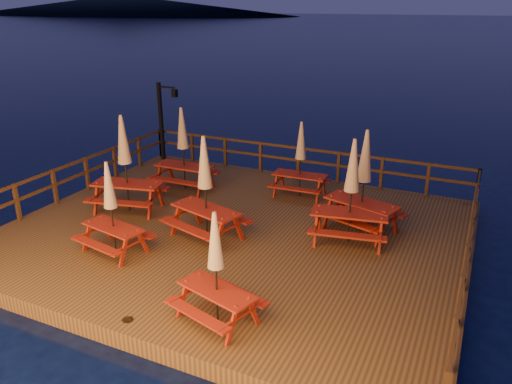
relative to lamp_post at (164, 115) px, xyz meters
The scene contains 14 objects.
ground 7.39m from the lamp_post, 40.16° to the right, with size 500.00×500.00×0.00m, color black.
deck 7.33m from the lamp_post, 40.16° to the right, with size 12.00×10.00×0.40m, color #482C17.
deck_piles 7.48m from the lamp_post, 40.16° to the right, with size 11.44×9.44×1.40m.
railing 6.15m from the lamp_post, 27.22° to the right, with size 11.80×9.75×1.10m.
lamp_post is the anchor object (origin of this frame).
headland_left 241.46m from the lamp_post, 129.82° to the left, with size 180.00×84.00×9.00m, color black.
picnic_table_0 10.95m from the lamp_post, 50.22° to the right, with size 1.91×1.71×2.30m.
picnic_table_1 5.09m from the lamp_post, 67.93° to the right, with size 2.35×2.09×2.88m.
picnic_table_2 9.29m from the lamp_post, 25.35° to the right, with size 2.18×1.91×2.75m.
picnic_table_3 7.76m from the lamp_post, 64.73° to the right, with size 1.86×1.63×2.35m.
picnic_table_4 9.08m from the lamp_post, 20.51° to the right, with size 2.36×2.14×2.81m.
picnic_table_5 7.27m from the lamp_post, 47.07° to the right, with size 2.28×2.04×2.76m.
picnic_table_6 3.45m from the lamp_post, 45.26° to the right, with size 1.93×1.60×2.72m.
picnic_table_7 6.28m from the lamp_post, 13.20° to the right, with size 1.74×1.46×2.41m.
Camera 1 is at (5.79, -10.99, 6.26)m, focal length 35.00 mm.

